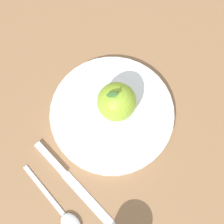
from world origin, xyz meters
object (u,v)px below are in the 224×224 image
at_px(dinner_plate, 112,113).
at_px(knife, 66,175).
at_px(apple, 117,102).
at_px(spoon, 65,216).

xyz_separation_m(dinner_plate, knife, (0.14, 0.07, -0.01)).
distance_m(dinner_plate, apple, 0.05).
xyz_separation_m(dinner_plate, spoon, (0.18, 0.14, -0.01)).
distance_m(dinner_plate, knife, 0.16).
bearing_deg(dinner_plate, apple, -164.99).
bearing_deg(spoon, apple, -143.11).
height_order(dinner_plate, knife, dinner_plate).
distance_m(apple, spoon, 0.25).
xyz_separation_m(knife, spoon, (0.04, 0.07, 0.00)).
bearing_deg(spoon, knife, -117.57).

